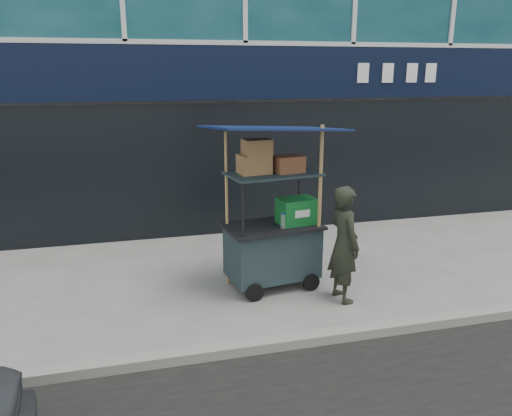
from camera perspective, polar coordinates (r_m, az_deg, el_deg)
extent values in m
plane|color=slate|center=(6.06, 7.57, -13.91)|extent=(80.00, 80.00, 0.00)
cube|color=gray|center=(5.87, 8.33, -14.31)|extent=(80.00, 0.18, 0.12)
cube|color=black|center=(8.97, -1.19, 15.15)|extent=(15.68, 0.06, 0.90)
cube|color=black|center=(9.18, -1.19, 4.48)|extent=(15.68, 0.04, 2.40)
cube|color=#19282B|center=(7.00, 1.87, -5.02)|extent=(1.31, 0.89, 0.71)
cylinder|color=black|center=(6.68, -0.14, -9.66)|extent=(0.25, 0.09, 0.24)
cylinder|color=black|center=(7.02, 6.33, -8.44)|extent=(0.25, 0.09, 0.24)
cube|color=black|center=(6.88, 1.90, -2.10)|extent=(1.40, 0.98, 0.04)
cylinder|color=black|center=(6.30, -1.50, -0.37)|extent=(0.03, 0.03, 0.76)
cylinder|color=black|center=(6.77, 7.29, 0.66)|extent=(0.03, 0.03, 0.76)
cylinder|color=black|center=(6.84, -3.38, 0.92)|extent=(0.03, 0.03, 0.76)
cylinder|color=black|center=(7.28, 4.89, 1.79)|extent=(0.03, 0.03, 0.76)
cube|color=#19282B|center=(6.69, 1.96, 3.94)|extent=(1.31, 0.89, 0.03)
cylinder|color=olive|center=(6.80, 7.26, -0.17)|extent=(0.06, 0.06, 2.28)
cylinder|color=olive|center=(6.88, -3.36, -0.30)|extent=(0.05, 0.05, 2.18)
cube|color=#0B1342|center=(6.59, 2.01, 9.11)|extent=(1.89, 1.46, 0.20)
cube|color=#0E5919|center=(6.92, 4.64, -0.32)|extent=(0.55, 0.43, 0.35)
cylinder|color=silver|center=(6.69, 3.11, -1.53)|extent=(0.08, 0.08, 0.20)
cylinder|color=#1A31C5|center=(6.66, 3.13, -0.62)|extent=(0.04, 0.04, 0.02)
cube|color=brown|center=(6.61, -0.21, 5.05)|extent=(0.45, 0.36, 0.25)
cube|color=brown|center=(6.71, 3.72, 5.04)|extent=(0.42, 0.34, 0.22)
cube|color=brown|center=(6.56, 0.10, 6.99)|extent=(0.39, 0.31, 0.20)
imported|color=black|center=(6.60, 10.02, -4.07)|extent=(0.44, 0.61, 1.55)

